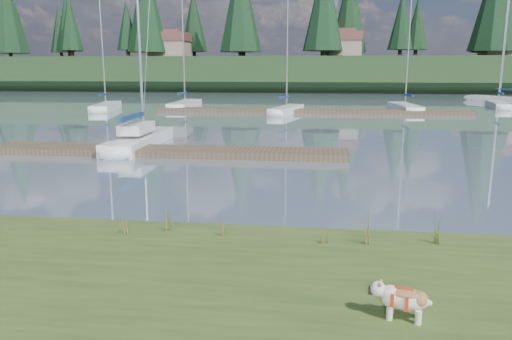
# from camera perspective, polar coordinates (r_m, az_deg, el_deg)

# --- Properties ---
(ground) EXTENTS (200.00, 200.00, 0.00)m
(ground) POSITION_cam_1_polar(r_m,az_deg,el_deg) (42.33, 3.52, 6.57)
(ground) COLOR gray
(ground) RESTS_ON ground
(bank) EXTENTS (60.00, 9.00, 0.35)m
(bank) POSITION_cam_1_polar(r_m,az_deg,el_deg) (7.59, -15.51, -17.50)
(bank) COLOR #3D5421
(bank) RESTS_ON ground
(ridge) EXTENTS (200.00, 20.00, 5.00)m
(ridge) POSITION_cam_1_polar(r_m,az_deg,el_deg) (85.12, 5.47, 10.84)
(ridge) COLOR black
(ridge) RESTS_ON ground
(bulldog) EXTENTS (0.86, 0.44, 0.50)m
(bulldog) POSITION_cam_1_polar(r_m,az_deg,el_deg) (7.48, 16.47, -13.80)
(bulldog) COLOR silver
(bulldog) RESTS_ON bank
(sailboat_main) EXTENTS (1.76, 7.74, 11.19)m
(sailboat_main) POSITION_cam_1_polar(r_m,az_deg,el_deg) (25.40, -12.75, 3.78)
(sailboat_main) COLOR white
(sailboat_main) RESTS_ON ground
(dock_near) EXTENTS (16.00, 2.00, 0.30)m
(dock_near) POSITION_cam_1_polar(r_m,az_deg,el_deg) (22.42, -10.34, 2.14)
(dock_near) COLOR #4C3D2C
(dock_near) RESTS_ON ground
(dock_far) EXTENTS (26.00, 2.20, 0.30)m
(dock_far) POSITION_cam_1_polar(r_m,az_deg,el_deg) (42.24, 6.25, 6.71)
(dock_far) COLOR #4C3D2C
(dock_far) RESTS_ON ground
(sailboat_bg_0) EXTENTS (3.13, 7.92, 11.29)m
(sailboat_bg_0) POSITION_cam_1_polar(r_m,az_deg,el_deg) (47.47, -16.61, 7.06)
(sailboat_bg_0) COLOR white
(sailboat_bg_0) RESTS_ON ground
(sailboat_bg_1) EXTENTS (1.91, 8.51, 12.57)m
(sailboat_bg_1) POSITION_cam_1_polar(r_m,az_deg,el_deg) (48.72, -7.91, 7.55)
(sailboat_bg_1) COLOR white
(sailboat_bg_1) RESTS_ON ground
(sailboat_bg_2) EXTENTS (2.88, 6.83, 10.21)m
(sailboat_bg_2) POSITION_cam_1_polar(r_m,az_deg,el_deg) (42.10, 3.74, 6.99)
(sailboat_bg_2) COLOR white
(sailboat_bg_2) RESTS_ON ground
(sailboat_bg_3) EXTENTS (2.21, 7.82, 11.36)m
(sailboat_bg_3) POSITION_cam_1_polar(r_m,az_deg,el_deg) (46.63, 16.45, 6.99)
(sailboat_bg_3) COLOR white
(sailboat_bg_3) RESTS_ON ground
(sailboat_bg_4) EXTENTS (2.19, 6.74, 9.93)m
(sailboat_bg_4) POSITION_cam_1_polar(r_m,az_deg,el_deg) (52.62, 25.80, 6.81)
(sailboat_bg_4) COLOR white
(sailboat_bg_4) RESTS_ON ground
(sailboat_bg_5) EXTENTS (6.04, 7.69, 11.76)m
(sailboat_bg_5) POSITION_cam_1_polar(r_m,az_deg,el_deg) (61.50, 25.52, 7.38)
(sailboat_bg_5) COLOR white
(sailboat_bg_5) RESTS_ON ground
(weed_0) EXTENTS (0.17, 0.14, 0.71)m
(weed_0) POSITION_cam_1_polar(r_m,az_deg,el_deg) (10.91, -9.96, -5.37)
(weed_0) COLOR #475B23
(weed_0) RESTS_ON bank
(weed_1) EXTENTS (0.17, 0.14, 0.43)m
(weed_1) POSITION_cam_1_polar(r_m,az_deg,el_deg) (10.50, -3.65, -6.60)
(weed_1) COLOR #475B23
(weed_1) RESTS_ON bank
(weed_2) EXTENTS (0.17, 0.14, 0.77)m
(weed_2) POSITION_cam_1_polar(r_m,az_deg,el_deg) (10.21, 12.52, -6.54)
(weed_2) COLOR #475B23
(weed_2) RESTS_ON bank
(weed_3) EXTENTS (0.17, 0.14, 0.47)m
(weed_3) POSITION_cam_1_polar(r_m,az_deg,el_deg) (11.00, -14.80, -6.01)
(weed_3) COLOR #475B23
(weed_3) RESTS_ON bank
(weed_4) EXTENTS (0.17, 0.14, 0.38)m
(weed_4) POSITION_cam_1_polar(r_m,az_deg,el_deg) (10.12, 7.76, -7.51)
(weed_4) COLOR #475B23
(weed_4) RESTS_ON bank
(weed_5) EXTENTS (0.17, 0.14, 0.71)m
(weed_5) POSITION_cam_1_polar(r_m,az_deg,el_deg) (10.65, 19.99, -6.36)
(weed_5) COLOR #475B23
(weed_5) RESTS_ON bank
(mud_lip) EXTENTS (60.00, 0.50, 0.14)m
(mud_lip) POSITION_cam_1_polar(r_m,az_deg,el_deg) (11.45, -7.00, -7.49)
(mud_lip) COLOR #33281C
(mud_lip) RESTS_ON ground
(conifer_1) EXTENTS (4.40, 4.40, 11.30)m
(conifer_1) POSITION_cam_1_polar(r_m,az_deg,el_deg) (93.71, -20.74, 15.61)
(conifer_1) COLOR #382619
(conifer_1) RESTS_ON ridge
(conifer_2) EXTENTS (6.60, 6.60, 16.05)m
(conifer_2) POSITION_cam_1_polar(r_m,az_deg,el_deg) (85.29, -12.43, 18.06)
(conifer_2) COLOR #382619
(conifer_2) RESTS_ON ridge
(conifer_3) EXTENTS (4.84, 4.84, 12.25)m
(conifer_3) POSITION_cam_1_polar(r_m,az_deg,el_deg) (85.39, -1.46, 17.09)
(conifer_3) COLOR #382619
(conifer_3) RESTS_ON ridge
(conifer_4) EXTENTS (6.16, 6.16, 15.10)m
(conifer_4) POSITION_cam_1_polar(r_m,az_deg,el_deg) (78.62, 7.76, 18.45)
(conifer_4) COLOR #382619
(conifer_4) RESTS_ON ridge
(conifer_5) EXTENTS (3.96, 3.96, 10.35)m
(conifer_5) POSITION_cam_1_polar(r_m,az_deg,el_deg) (83.28, 16.32, 16.15)
(conifer_5) COLOR #382619
(conifer_5) RESTS_ON ridge
(house_0) EXTENTS (6.30, 5.30, 4.65)m
(house_0) POSITION_cam_1_polar(r_m,az_deg,el_deg) (85.78, -9.84, 13.94)
(house_0) COLOR gray
(house_0) RESTS_ON ridge
(house_1) EXTENTS (6.30, 5.30, 4.65)m
(house_1) POSITION_cam_1_polar(r_m,az_deg,el_deg) (83.21, 9.75, 14.02)
(house_1) COLOR gray
(house_1) RESTS_ON ridge
(house_2) EXTENTS (6.30, 5.30, 4.65)m
(house_2) POSITION_cam_1_polar(r_m,az_deg,el_deg) (85.61, 26.50, 12.92)
(house_2) COLOR gray
(house_2) RESTS_ON ridge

